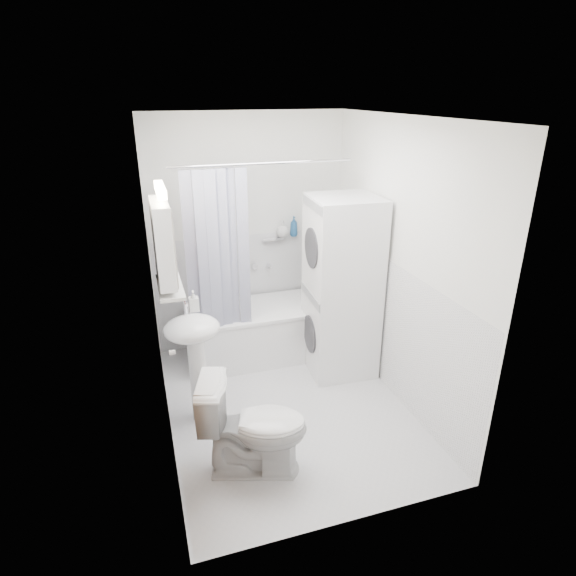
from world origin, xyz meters
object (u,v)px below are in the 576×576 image
object	(u,v)px
toilet	(254,427)
sink	(194,345)
bathtub	(259,329)
washer_dryer	(341,288)

from	to	relation	value
toilet	sink	bearing A→B (deg)	40.73
bathtub	washer_dryer	xyz separation A→B (m)	(0.68, -0.47, 0.56)
bathtub	sink	distance (m)	1.22
bathtub	toilet	world-z (taller)	toilet
bathtub	sink	world-z (taller)	sink
bathtub	sink	size ratio (longest dim) A/B	1.36
washer_dryer	toilet	size ratio (longest dim) A/B	2.26
sink	washer_dryer	size ratio (longest dim) A/B	0.61
sink	toilet	distance (m)	0.84
washer_dryer	toilet	distance (m)	1.65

